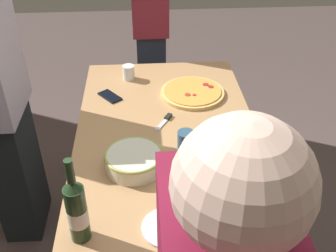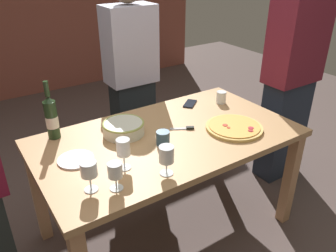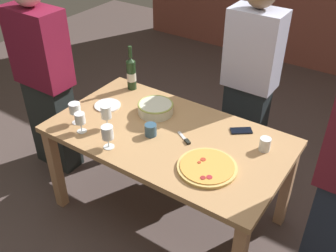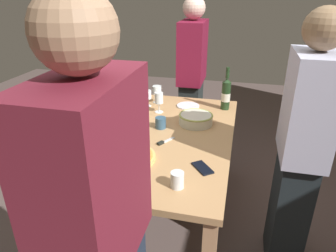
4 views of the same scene
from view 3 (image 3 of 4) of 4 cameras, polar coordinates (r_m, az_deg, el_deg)
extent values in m
plane|color=#534440|center=(3.09, 0.00, -12.52)|extent=(8.00, 8.00, 0.00)
cube|color=tan|center=(2.60, 0.00, -1.49)|extent=(1.60, 0.90, 0.04)
cube|color=tan|center=(3.02, -16.19, -6.16)|extent=(0.07, 0.07, 0.71)
cube|color=tan|center=(3.45, -6.57, 0.76)|extent=(0.07, 0.07, 0.71)
cube|color=tan|center=(2.89, 17.04, -8.52)|extent=(0.07, 0.07, 0.71)
cylinder|color=#DDB664|center=(2.31, 5.78, -6.10)|extent=(0.36, 0.36, 0.02)
cylinder|color=#EC9C41|center=(2.30, 5.80, -5.86)|extent=(0.32, 0.32, 0.01)
cylinder|color=maroon|center=(2.22, 5.16, -7.60)|extent=(0.03, 0.03, 0.00)
cylinder|color=#B33823|center=(2.34, 5.20, -4.94)|extent=(0.03, 0.03, 0.00)
cylinder|color=#A6272F|center=(2.22, 6.11, -7.50)|extent=(0.04, 0.04, 0.00)
cylinder|color=#AF381F|center=(2.32, 4.63, -5.37)|extent=(0.02, 0.02, 0.00)
cylinder|color=silver|center=(2.78, -1.84, 2.61)|extent=(0.25, 0.25, 0.08)
torus|color=#A0AB52|center=(2.76, -1.85, 3.21)|extent=(0.26, 0.26, 0.01)
cylinder|color=#20381D|center=(3.07, -5.41, 7.47)|extent=(0.07, 0.07, 0.24)
cone|color=#20381D|center=(3.02, -5.54, 9.67)|extent=(0.07, 0.07, 0.03)
cylinder|color=#20381D|center=(2.99, -5.61, 10.81)|extent=(0.03, 0.03, 0.09)
cylinder|color=silver|center=(3.08, -5.40, 7.27)|extent=(0.07, 0.07, 0.07)
cylinder|color=white|center=(2.68, -8.88, -0.15)|extent=(0.07, 0.07, 0.00)
cylinder|color=white|center=(2.66, -8.95, 0.56)|extent=(0.01, 0.01, 0.08)
cylinder|color=white|center=(2.61, -9.11, 2.07)|extent=(0.07, 0.07, 0.09)
cylinder|color=white|center=(2.77, -13.25, 0.53)|extent=(0.07, 0.07, 0.00)
cylinder|color=white|center=(2.75, -13.36, 1.25)|extent=(0.01, 0.01, 0.08)
cylinder|color=white|center=(2.71, -13.57, 2.58)|extent=(0.08, 0.08, 0.07)
cylinder|color=white|center=(2.67, -12.56, -0.73)|extent=(0.07, 0.07, 0.00)
cylinder|color=white|center=(2.65, -12.65, -0.12)|extent=(0.01, 0.01, 0.07)
cylinder|color=white|center=(2.62, -12.84, 1.12)|extent=(0.07, 0.07, 0.07)
cylinder|color=maroon|center=(2.63, -12.78, 0.71)|extent=(0.06, 0.06, 0.03)
cylinder|color=white|center=(2.50, -8.69, -3.03)|extent=(0.07, 0.07, 0.00)
cylinder|color=white|center=(2.48, -8.76, -2.38)|extent=(0.01, 0.01, 0.07)
cylinder|color=white|center=(2.43, -8.92, -0.93)|extent=(0.08, 0.08, 0.09)
cylinder|color=maroon|center=(2.45, -8.87, -1.40)|extent=(0.07, 0.07, 0.04)
cylinder|color=#31536C|center=(2.55, -2.57, -0.57)|extent=(0.08, 0.08, 0.08)
cylinder|color=white|center=(2.50, 14.09, -2.62)|extent=(0.07, 0.07, 0.09)
cylinder|color=white|center=(2.92, -8.90, 3.03)|extent=(0.19, 0.19, 0.01)
cube|color=black|center=(2.65, 10.73, -0.68)|extent=(0.16, 0.14, 0.01)
cube|color=silver|center=(2.56, 2.13, -1.51)|extent=(0.11, 0.07, 0.01)
cube|color=black|center=(2.51, 2.89, -2.31)|extent=(0.05, 0.05, 0.02)
cube|color=#242B2A|center=(3.44, -16.47, 0.27)|extent=(0.39, 0.20, 0.80)
cube|color=maroon|center=(3.12, -18.58, 10.97)|extent=(0.46, 0.24, 0.60)
cube|color=black|center=(3.33, 11.06, -0.14)|extent=(0.34, 0.20, 0.80)
cube|color=silver|center=(2.99, 12.55, 10.99)|extent=(0.40, 0.24, 0.60)
camera|label=1|loc=(3.34, -24.60, 26.10)|focal=43.43mm
camera|label=2|loc=(2.26, -49.55, 9.90)|focal=36.40mm
camera|label=4|loc=(2.38, 51.29, 8.52)|focal=33.02mm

